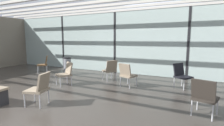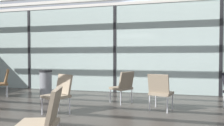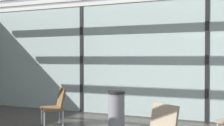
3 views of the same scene
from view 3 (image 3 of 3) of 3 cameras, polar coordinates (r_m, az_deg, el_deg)
name	(u,v)px [view 3 (image 3 of 3)]	position (r m, az deg, el deg)	size (l,w,h in m)	color
glass_curtain_wall	(207,59)	(7.35, 18.88, 0.73)	(14.00, 0.08, 3.10)	#A3B7B2
window_mullion_0	(82,59)	(8.27, -6.12, 0.81)	(0.10, 0.12, 3.10)	black
window_mullion_1	(207,59)	(7.35, 18.88, 0.73)	(0.10, 0.12, 3.10)	black
lounge_chair_1	(56,104)	(6.74, -11.40, -8.28)	(0.71, 0.71, 0.87)	brown
trash_bin	(116,110)	(6.18, 0.91, -9.69)	(0.38, 0.38, 0.86)	slate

